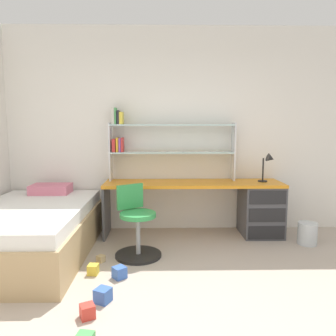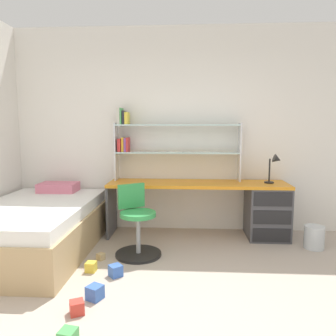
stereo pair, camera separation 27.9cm
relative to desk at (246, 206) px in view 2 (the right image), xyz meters
The scene contains 12 objects.
room_shell 2.45m from the desk, 155.27° to the right, with size 5.68×5.93×2.80m.
desk is the anchor object (origin of this frame).
bookshelf_hutch 1.42m from the desk, behind, with size 1.69×0.22×0.98m.
desk_lamp 0.66m from the desk, ahead, with size 0.20×0.17×0.38m.
swivel_chair 1.51m from the desk, 152.63° to the right, with size 0.52×0.52×0.79m.
bed_platform 2.62m from the desk, 164.77° to the right, with size 1.26×1.96×0.69m.
waste_bin 0.88m from the desk, 26.90° to the right, with size 0.23×0.23×0.27m, color silver.
toy_block_natural_0 1.96m from the desk, 153.14° to the right, with size 0.07×0.07×0.07m, color tan.
toy_block_yellow_2 2.12m from the desk, 146.21° to the right, with size 0.10×0.10×0.10m, color gold.
toy_block_blue_3 1.96m from the desk, 139.55° to the right, with size 0.11×0.11×0.11m, color #3860B7.
toy_block_red_4 2.52m from the desk, 130.49° to the right, with size 0.10×0.10×0.10m, color red.
toy_block_blue_5 2.31m from the desk, 132.63° to the right, with size 0.12×0.12×0.12m, color #3860B7.
Camera 2 is at (0.05, -2.05, 1.44)m, focal length 34.72 mm.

